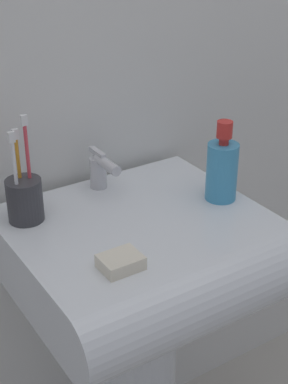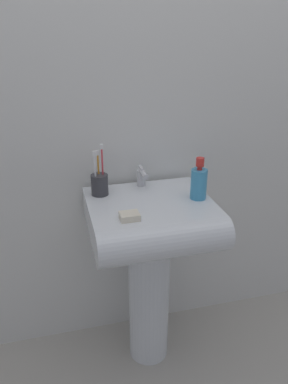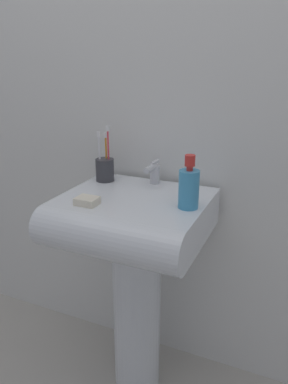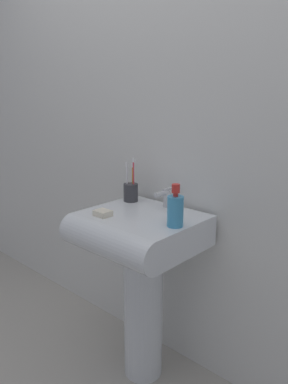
{
  "view_description": "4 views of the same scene",
  "coord_description": "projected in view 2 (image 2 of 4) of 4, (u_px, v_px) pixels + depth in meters",
  "views": [
    {
      "loc": [
        -0.53,
        -0.86,
        1.39
      ],
      "look_at": [
        0.02,
        0.0,
        0.86
      ],
      "focal_mm": 55.0,
      "sensor_mm": 36.0,
      "label": 1
    },
    {
      "loc": [
        -0.36,
        -1.3,
        1.44
      ],
      "look_at": [
        -0.02,
        0.0,
        0.84
      ],
      "focal_mm": 35.0,
      "sensor_mm": 36.0,
      "label": 2
    },
    {
      "loc": [
        0.51,
        -1.09,
        1.25
      ],
      "look_at": [
        0.03,
        -0.01,
        0.83
      ],
      "focal_mm": 35.0,
      "sensor_mm": 36.0,
      "label": 3
    },
    {
      "loc": [
        1.04,
        -1.14,
        1.32
      ],
      "look_at": [
        0.02,
        -0.02,
        0.91
      ],
      "focal_mm": 35.0,
      "sensor_mm": 36.0,
      "label": 4
    }
  ],
  "objects": [
    {
      "name": "wall_back",
      "position": [
        135.0,
        90.0,
        1.54
      ],
      "size": [
        5.0,
        0.05,
        2.4
      ],
      "primitive_type": "cube",
      "color": "silver",
      "rests_on": "ground"
    },
    {
      "name": "ground_plane",
      "position": [
        149.0,
        350.0,
        1.82
      ],
      "size": [
        6.0,
        6.0,
        0.0
      ],
      "primitive_type": "plane",
      "color": "#ADA89E",
      "rests_on": "ground"
    },
    {
      "name": "sink_pedestal",
      "position": [
        149.0,
        295.0,
        1.68
      ],
      "size": [
        0.18,
        0.18,
        0.67
      ],
      "primitive_type": "cylinder",
      "color": "white",
      "rests_on": "ground"
    },
    {
      "name": "toothbrush_cup",
      "position": [
        100.0,
        184.0,
        1.52
      ],
      "size": [
        0.07,
        0.07,
        0.21
      ],
      "color": "#38383D",
      "rests_on": "sink_basin"
    },
    {
      "name": "bar_soap",
      "position": [
        130.0,
        216.0,
        1.34
      ],
      "size": [
        0.07,
        0.06,
        0.02
      ],
      "primitive_type": "cube",
      "color": "silver",
      "rests_on": "sink_basin"
    },
    {
      "name": "faucet",
      "position": [
        142.0,
        176.0,
        1.6
      ],
      "size": [
        0.04,
        0.11,
        0.09
      ],
      "color": "silver",
      "rests_on": "sink_basin"
    },
    {
      "name": "sink_basin",
      "position": [
        153.0,
        221.0,
        1.47
      ],
      "size": [
        0.49,
        0.47,
        0.14
      ],
      "color": "white",
      "rests_on": "sink_pedestal"
    },
    {
      "name": "soap_bottle",
      "position": [
        199.0,
        183.0,
        1.48
      ],
      "size": [
        0.06,
        0.06,
        0.17
      ],
      "color": "#3F99CC",
      "rests_on": "sink_basin"
    }
  ]
}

